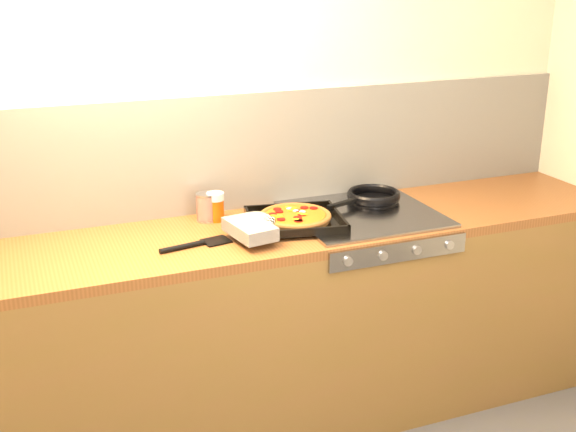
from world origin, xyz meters
name	(u,v)px	position (x,y,z in m)	size (l,w,h in m)	color
room_shell	(239,152)	(0.00, 1.39, 1.15)	(3.20, 3.20, 3.20)	white
counter_run	(264,329)	(0.00, 1.10, 0.45)	(3.20, 0.62, 0.90)	brown
stovetop	(363,214)	(0.45, 1.10, 0.91)	(0.60, 0.56, 0.02)	gray
pizza_on_tray	(282,220)	(0.07, 1.07, 0.94)	(0.52, 0.41, 0.06)	black
frying_pan	(373,197)	(0.56, 1.22, 0.94)	(0.41, 0.30, 0.04)	black
tomato_can	(206,207)	(-0.18, 1.28, 0.96)	(0.09, 0.09, 0.12)	maroon
juice_glass	(216,206)	(-0.15, 1.27, 0.96)	(0.08, 0.08, 0.12)	#D5500C
wooden_spoon	(299,207)	(0.23, 1.27, 0.91)	(0.30, 0.11, 0.02)	#986940
black_spatula	(197,244)	(-0.29, 1.02, 0.91)	(0.29, 0.10, 0.02)	black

